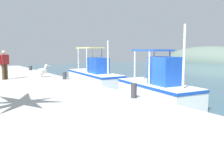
% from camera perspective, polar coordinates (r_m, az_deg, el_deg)
% --- Properties ---
extents(distant_hill_nearest, '(21.25, 8.08, 6.50)m').
position_cam_1_polar(distant_hill_nearest, '(49.72, 23.59, 2.97)').
color(distant_hill_nearest, '#596B60').
rests_on(distant_hill_nearest, ground).
extents(fishing_boat_nearest, '(6.39, 2.40, 3.10)m').
position_cam_1_polar(fishing_boat_nearest, '(15.90, -4.76, -0.24)').
color(fishing_boat_nearest, white).
rests_on(fishing_boat_nearest, ground).
extents(fishing_boat_second, '(4.84, 2.42, 3.54)m').
position_cam_1_polar(fishing_boat_second, '(10.70, 11.69, -3.38)').
color(fishing_boat_second, white).
rests_on(fishing_boat_second, ground).
extents(pelican, '(0.42, 0.96, 0.82)m').
position_cam_1_polar(pelican, '(14.61, -17.56, 0.88)').
color(pelican, tan).
rests_on(pelican, quay_pier).
extents(fisherman_standing, '(0.42, 0.58, 1.70)m').
position_cam_1_polar(fisherman_standing, '(14.28, -26.00, 2.60)').
color(fisherman_standing, '#4C3823').
rests_on(fisherman_standing, quay_pier).
extents(mooring_bollard_nearest, '(0.28, 0.28, 0.35)m').
position_cam_1_polar(mooring_bollard_nearest, '(20.04, -20.26, 1.57)').
color(mooring_bollard_nearest, '#333338').
rests_on(mooring_bollard_nearest, quay_pier).
extents(mooring_bollard_second, '(0.22, 0.22, 0.43)m').
position_cam_1_polar(mooring_bollard_second, '(13.30, -12.15, -0.30)').
color(mooring_bollard_second, '#333338').
rests_on(mooring_bollard_second, quay_pier).
extents(mooring_bollard_third, '(0.22, 0.22, 0.54)m').
position_cam_1_polar(mooring_bollard_third, '(8.04, 5.64, -4.12)').
color(mooring_bollard_third, '#333338').
rests_on(mooring_bollard_third, quay_pier).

